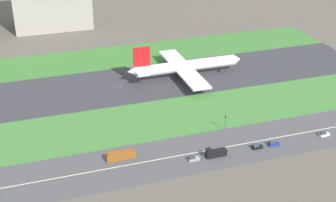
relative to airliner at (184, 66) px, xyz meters
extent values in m
plane|color=#5B564C|center=(-36.34, 0.00, -6.23)|extent=(800.00, 800.00, 0.00)
cube|color=#38383D|center=(-36.34, 0.00, -6.18)|extent=(280.00, 46.00, 0.10)
cube|color=#3D7A33|center=(-36.34, 41.00, -6.18)|extent=(280.00, 36.00, 0.10)
cube|color=#427F38|center=(-36.34, -41.00, -6.18)|extent=(280.00, 36.00, 0.10)
cube|color=#4C4C4F|center=(-36.34, -73.00, -6.18)|extent=(280.00, 28.00, 0.10)
cube|color=silver|center=(-36.34, -73.00, -6.13)|extent=(266.00, 0.50, 0.01)
cylinder|color=white|center=(1.68, 0.00, 0.07)|extent=(56.00, 6.00, 6.00)
cone|color=white|center=(31.68, 0.00, 0.07)|extent=(4.00, 5.70, 5.70)
cone|color=white|center=(-28.82, 0.00, 0.87)|extent=(5.00, 5.40, 5.40)
cube|color=red|center=(-23.32, 0.00, 8.07)|extent=(9.00, 0.80, 11.00)
cube|color=white|center=(-24.32, 0.00, 1.07)|extent=(6.00, 16.00, 0.60)
cube|color=white|center=(-0.32, 15.00, -1.13)|extent=(10.00, 26.00, 1.00)
cylinder|color=gray|center=(0.68, 9.00, -3.33)|extent=(5.00, 3.20, 3.20)
cube|color=white|center=(-0.32, -15.00, -1.13)|extent=(10.00, 26.00, 1.00)
cylinder|color=gray|center=(0.68, -9.00, -3.33)|extent=(5.00, 3.20, 3.20)
cylinder|color=black|center=(21.28, 0.00, -4.53)|extent=(1.00, 1.00, 3.20)
cylinder|color=black|center=(-2.32, 3.50, -4.53)|extent=(1.00, 1.00, 3.20)
cylinder|color=black|center=(-2.32, -3.50, -4.53)|extent=(1.00, 1.00, 3.20)
cube|color=black|center=(3.52, -78.00, -5.58)|extent=(4.40, 1.80, 1.10)
cube|color=#333D4C|center=(2.72, -78.00, -4.58)|extent=(2.20, 1.66, 0.90)
cube|color=silver|center=(35.53, -78.00, -5.58)|extent=(4.40, 1.80, 1.10)
cube|color=#333D4C|center=(34.73, -78.00, -4.58)|extent=(2.20, 1.66, 0.90)
cube|color=navy|center=(11.02, -78.00, -5.58)|extent=(4.40, 1.80, 1.10)
cube|color=#333D4C|center=(10.22, -78.00, -4.58)|extent=(2.20, 1.66, 0.90)
cube|color=brown|center=(-51.13, -68.00, -4.63)|extent=(11.60, 2.50, 3.00)
cube|color=brown|center=(-51.03, -68.00, -2.88)|extent=(10.80, 2.30, 0.50)
cube|color=black|center=(-14.86, -78.00, -4.73)|extent=(8.40, 2.50, 2.80)
cube|color=black|center=(-18.06, -78.00, -2.73)|extent=(2.00, 2.30, 1.20)
cube|color=#99999E|center=(-24.25, -78.00, -5.58)|extent=(4.40, 1.80, 1.10)
cube|color=#333D4C|center=(-25.05, -78.00, -4.58)|extent=(2.20, 1.66, 0.90)
cylinder|color=#4C4C51|center=(-2.82, -60.00, -3.13)|extent=(0.24, 0.24, 6.00)
cube|color=black|center=(-2.82, -60.00, 0.47)|extent=(0.36, 0.36, 1.20)
sphere|color=#19D826|center=(-2.82, -60.20, 0.77)|extent=(0.24, 0.24, 0.24)
cylinder|color=silver|center=(-52.07, 159.00, 0.05)|extent=(23.56, 23.56, 12.57)
camera|label=1|loc=(-84.51, -226.36, 99.64)|focal=51.87mm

